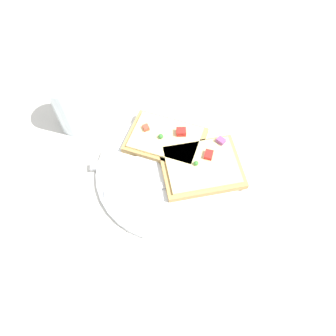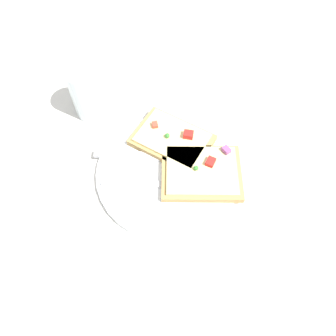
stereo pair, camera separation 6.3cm
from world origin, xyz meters
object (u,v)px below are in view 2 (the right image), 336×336
object	(u,v)px
fork	(162,185)
pizza_slice_corner	(172,139)
drinking_glass	(88,92)
plate	(168,172)
knife	(140,156)
pizza_slice_main	(202,172)

from	to	relation	value
fork	pizza_slice_corner	world-z (taller)	pizza_slice_corner
fork	drinking_glass	world-z (taller)	drinking_glass
plate	knife	size ratio (longest dim) A/B	1.31
pizza_slice_corner	plate	bearing A→B (deg)	112.69
drinking_glass	pizza_slice_corner	bearing A→B (deg)	-44.00
plate	knife	distance (m)	0.07
knife	pizza_slice_corner	xyz separation A→B (m)	(0.07, 0.02, 0.01)
pizza_slice_corner	drinking_glass	xyz separation A→B (m)	(-0.14, 0.14, 0.04)
pizza_slice_main	drinking_glass	xyz separation A→B (m)	(-0.18, 0.23, 0.04)
plate	knife	world-z (taller)	knife
knife	pizza_slice_main	size ratio (longest dim) A/B	1.20
plate	drinking_glass	xyz separation A→B (m)	(-0.12, 0.20, 0.05)
plate	drinking_glass	world-z (taller)	drinking_glass
fork	drinking_glass	xyz separation A→B (m)	(-0.10, 0.23, 0.04)
drinking_glass	pizza_slice_main	bearing A→B (deg)	-52.18
pizza_slice_main	pizza_slice_corner	xyz separation A→B (m)	(-0.03, 0.09, 0.00)
plate	fork	world-z (taller)	fork
pizza_slice_main	pizza_slice_corner	size ratio (longest dim) A/B	0.98
knife	fork	bearing A→B (deg)	-53.10
plate	pizza_slice_corner	size ratio (longest dim) A/B	1.54
knife	plate	bearing A→B (deg)	-27.20
plate	pizza_slice_main	size ratio (longest dim) A/B	1.57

